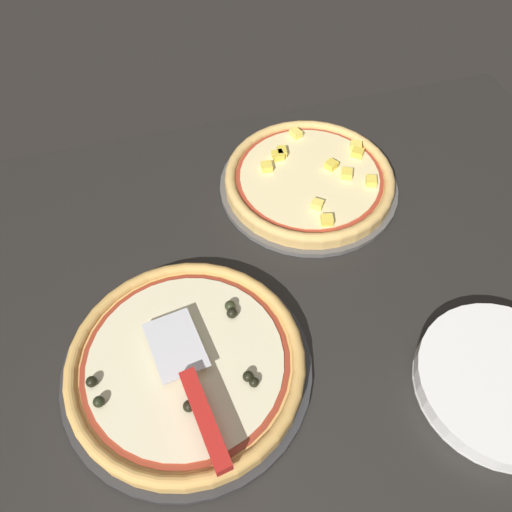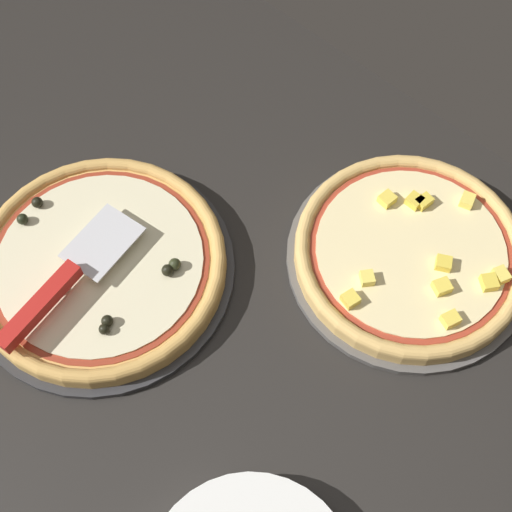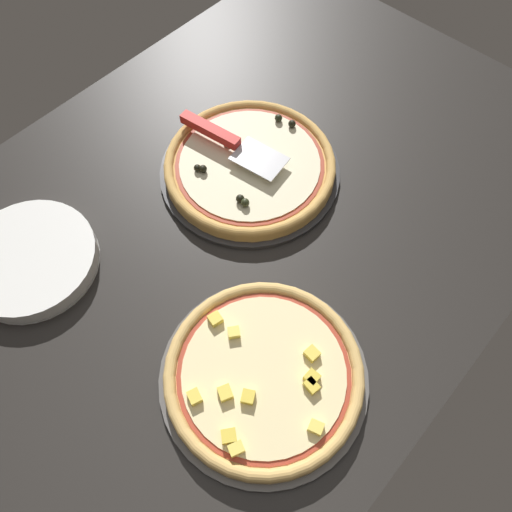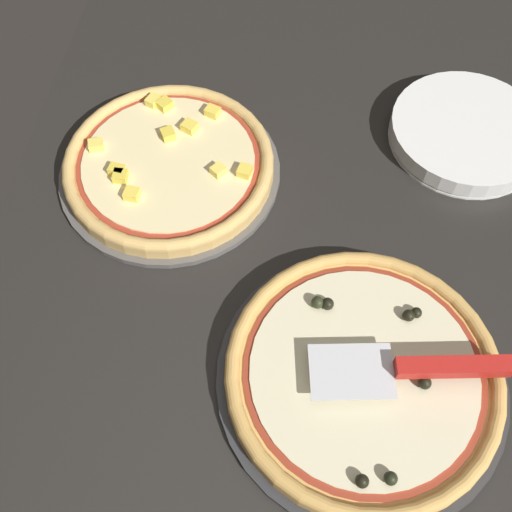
{
  "view_description": "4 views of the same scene",
  "coord_description": "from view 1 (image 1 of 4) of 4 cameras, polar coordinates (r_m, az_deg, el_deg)",
  "views": [
    {
      "loc": [
        -8.39,
        -37.82,
        70.09
      ],
      "look_at": [
        5.27,
        10.27,
        3.0
      ],
      "focal_mm": 35.0,
      "sensor_mm": 36.0,
      "label": 1
    },
    {
      "loc": [
        37.57,
        -23.89,
        89.45
      ],
      "look_at": [
        5.27,
        10.27,
        3.0
      ],
      "focal_mm": 50.0,
      "sensor_mm": 36.0,
      "label": 2
    },
    {
      "loc": [
        37.88,
        40.16,
        81.9
      ],
      "look_at": [
        5.27,
        10.27,
        3.0
      ],
      "focal_mm": 35.0,
      "sensor_mm": 36.0,
      "label": 3
    },
    {
      "loc": [
        -36.8,
        4.87,
        74.3
      ],
      "look_at": [
        5.27,
        10.27,
        3.0
      ],
      "focal_mm": 42.0,
      "sensor_mm": 36.0,
      "label": 4
    }
  ],
  "objects": [
    {
      "name": "pizza_pan_back",
      "position": [
        0.99,
        6.01,
        8.01
      ],
      "size": [
        34.46,
        34.46,
        1.0
      ],
      "primitive_type": "cylinder",
      "color": "#565451",
      "rests_on": "ground_plane"
    },
    {
      "name": "pizza_pan_front",
      "position": [
        0.77,
        -7.82,
        -12.56
      ],
      "size": [
        37.14,
        37.14,
        1.0
      ],
      "primitive_type": "cylinder",
      "color": "#2D2D30",
      "rests_on": "ground_plane"
    },
    {
      "name": "serving_spatula",
      "position": [
        0.69,
        -6.66,
        -16.16
      ],
      "size": [
        8.48,
        24.56,
        2.0
      ],
      "color": "silver",
      "rests_on": "pizza_front"
    },
    {
      "name": "ground_plane",
      "position": [
        0.82,
        -1.61,
        -8.41
      ],
      "size": [
        150.31,
        100.3,
        3.6
      ],
      "primitive_type": "cube",
      "color": "black"
    },
    {
      "name": "pizza_back",
      "position": [
        0.97,
        6.12,
        8.85
      ],
      "size": [
        32.39,
        32.39,
        3.59
      ],
      "color": "#DBAD60",
      "rests_on": "pizza_pan_back"
    },
    {
      "name": "plate_stack",
      "position": [
        0.82,
        26.2,
        -12.8
      ],
      "size": [
        24.39,
        24.39,
        3.5
      ],
      "color": "white",
      "rests_on": "ground_plane"
    },
    {
      "name": "pizza_front",
      "position": [
        0.75,
        -7.99,
        -11.93
      ],
      "size": [
        34.91,
        34.91,
        4.05
      ],
      "color": "tan",
      "rests_on": "pizza_pan_front"
    }
  ]
}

